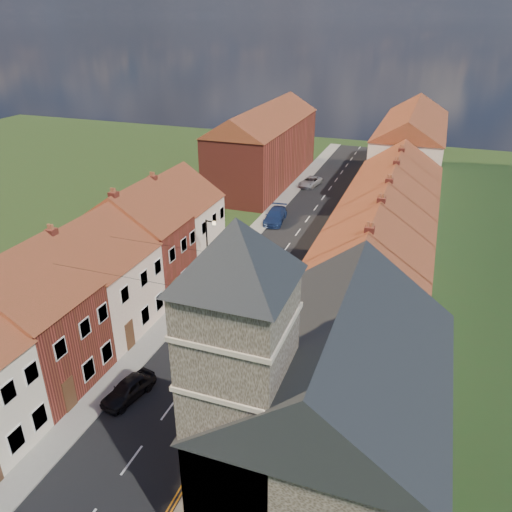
% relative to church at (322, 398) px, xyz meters
% --- Properties ---
extents(ground, '(160.00, 160.00, 0.00)m').
position_rel_church_xyz_m(ground, '(-9.36, -3.32, -5.88)').
color(ground, '#253617').
rests_on(ground, ground).
extents(road, '(7.00, 90.00, 0.02)m').
position_rel_church_xyz_m(road, '(-9.36, 26.68, -5.87)').
color(road, black).
rests_on(road, ground).
extents(pavement_left, '(1.80, 90.00, 0.12)m').
position_rel_church_xyz_m(pavement_left, '(-13.76, 26.68, -5.82)').
color(pavement_left, '#ADA89D').
rests_on(pavement_left, ground).
extents(pavement_right, '(1.80, 90.00, 0.12)m').
position_rel_church_xyz_m(pavement_right, '(-4.96, 26.68, -5.82)').
color(pavement_right, '#ADA89D').
rests_on(pavement_right, ground).
extents(church, '(11.25, 14.25, 15.20)m').
position_rel_church_xyz_m(church, '(0.00, 0.00, 0.00)').
color(church, '#352E25').
rests_on(church, ground).
extents(cottage_r_tudor, '(8.30, 5.20, 9.00)m').
position_rel_church_xyz_m(cottage_r_tudor, '(-0.09, 9.37, -1.41)').
color(cottage_r_tudor, silver).
rests_on(cottage_r_tudor, ground).
extents(cottage_r_white_near, '(8.30, 6.00, 9.00)m').
position_rel_church_xyz_m(cottage_r_white_near, '(-0.06, 14.77, -1.40)').
color(cottage_r_white_near, '#FFE7C9').
rests_on(cottage_r_white_near, ground).
extents(cottage_r_cream_mid, '(8.30, 5.20, 9.00)m').
position_rel_church_xyz_m(cottage_r_cream_mid, '(-0.06, 20.17, -1.40)').
color(cottage_r_cream_mid, silver).
rests_on(cottage_r_cream_mid, ground).
extents(cottage_r_pink, '(8.30, 6.00, 9.00)m').
position_rel_church_xyz_m(cottage_r_pink, '(-0.06, 25.57, -1.40)').
color(cottage_r_pink, '#FFE7C9').
rests_on(cottage_r_pink, ground).
extents(cottage_r_white_far, '(8.30, 5.20, 9.00)m').
position_rel_church_xyz_m(cottage_r_white_far, '(-0.06, 30.97, -1.40)').
color(cottage_r_white_far, white).
rests_on(cottage_r_white_far, ground).
extents(cottage_r_cream_far, '(8.30, 6.00, 9.00)m').
position_rel_church_xyz_m(cottage_r_cream_far, '(-0.06, 36.37, -1.40)').
color(cottage_r_cream_far, white).
rests_on(cottage_r_cream_far, ground).
extents(cottage_l_cream, '(8.30, 6.30, 9.10)m').
position_rel_church_xyz_m(cottage_l_cream, '(-18.66, 2.22, -1.35)').
color(cottage_l_cream, maroon).
rests_on(cottage_l_cream, ground).
extents(cottage_l_white, '(8.30, 6.90, 8.80)m').
position_rel_church_xyz_m(cottage_l_white, '(-18.66, 8.62, -1.51)').
color(cottage_l_white, '#FFE7C9').
rests_on(cottage_l_white, ground).
extents(cottage_l_brick_mid, '(8.30, 5.70, 9.10)m').
position_rel_church_xyz_m(cottage_l_brick_mid, '(-18.66, 14.72, -1.35)').
color(cottage_l_brick_mid, maroon).
rests_on(cottage_l_brick_mid, ground).
extents(cottage_l_pink, '(8.30, 6.30, 8.80)m').
position_rel_church_xyz_m(cottage_l_pink, '(-18.66, 20.52, -1.51)').
color(cottage_l_pink, silver).
rests_on(cottage_l_pink, ground).
extents(block_right_far, '(8.30, 24.20, 10.50)m').
position_rel_church_xyz_m(block_right_far, '(-0.06, 51.68, -0.58)').
color(block_right_far, silver).
rests_on(block_right_far, ground).
extents(block_left_far, '(8.30, 24.20, 10.50)m').
position_rel_church_xyz_m(block_left_far, '(-18.66, 46.68, -0.58)').
color(block_left_far, maroon).
rests_on(block_left_far, ground).
extents(lamppost, '(0.88, 0.15, 6.00)m').
position_rel_church_xyz_m(lamppost, '(-13.17, 16.68, -2.34)').
color(lamppost, black).
rests_on(lamppost, pavement_left).
extents(car_near, '(2.22, 3.89, 1.25)m').
position_rel_church_xyz_m(car_near, '(-12.10, 2.72, -5.25)').
color(car_near, black).
rests_on(car_near, ground).
extents(car_mid, '(1.76, 4.38, 1.42)m').
position_rel_church_xyz_m(car_mid, '(-11.74, 18.64, -5.17)').
color(car_mid, '#9B9EA2').
rests_on(car_mid, ground).
extents(car_far, '(2.49, 5.10, 1.43)m').
position_rel_church_xyz_m(car_far, '(-12.56, 32.74, -5.16)').
color(car_far, navy).
rests_on(car_far, ground).
extents(car_distant, '(2.79, 4.64, 1.21)m').
position_rel_church_xyz_m(car_distant, '(-12.12, 46.68, -5.27)').
color(car_distant, '#AEB0B7').
rests_on(car_distant, ground).
extents(pedestrian_right, '(0.93, 0.77, 1.73)m').
position_rel_church_xyz_m(pedestrian_right, '(-5.66, 13.24, -4.89)').
color(pedestrian_right, black).
rests_on(pedestrian_right, pavement_right).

